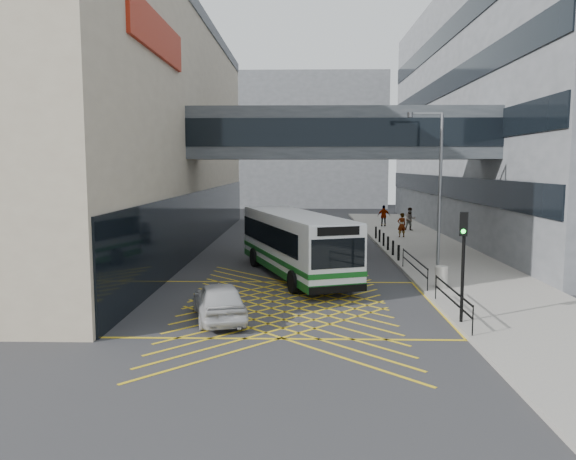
# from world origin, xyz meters

# --- Properties ---
(ground) EXTENTS (120.00, 120.00, 0.00)m
(ground) POSITION_xyz_m (0.00, 0.00, 0.00)
(ground) COLOR #333335
(building_whsmith) EXTENTS (24.17, 42.00, 16.00)m
(building_whsmith) POSITION_xyz_m (-17.98, 16.00, 8.00)
(building_whsmith) COLOR #B7A88D
(building_whsmith) RESTS_ON ground
(building_far) EXTENTS (28.00, 16.00, 18.00)m
(building_far) POSITION_xyz_m (-2.00, 60.00, 9.00)
(building_far) COLOR slate
(building_far) RESTS_ON ground
(skybridge) EXTENTS (20.00, 4.10, 3.00)m
(skybridge) POSITION_xyz_m (3.00, 12.00, 7.50)
(skybridge) COLOR #3E4348
(skybridge) RESTS_ON ground
(pavement) EXTENTS (6.00, 54.00, 0.16)m
(pavement) POSITION_xyz_m (9.00, 15.00, 0.08)
(pavement) COLOR gray
(pavement) RESTS_ON ground
(box_junction) EXTENTS (12.00, 9.00, 0.01)m
(box_junction) POSITION_xyz_m (0.00, 0.00, 0.00)
(box_junction) COLOR gold
(box_junction) RESTS_ON ground
(bus) EXTENTS (6.21, 11.68, 3.21)m
(bus) POSITION_xyz_m (0.27, 6.13, 1.72)
(bus) COLOR silver
(bus) RESTS_ON ground
(car_white) EXTENTS (2.98, 4.87, 1.45)m
(car_white) POSITION_xyz_m (-2.35, -2.26, 0.72)
(car_white) COLOR #BABABC
(car_white) RESTS_ON ground
(car_dark) EXTENTS (3.45, 4.99, 1.45)m
(car_dark) POSITION_xyz_m (-0.14, 18.95, 0.73)
(car_dark) COLOR black
(car_dark) RESTS_ON ground
(car_silver) EXTENTS (3.70, 5.05, 1.45)m
(car_silver) POSITION_xyz_m (3.52, 19.87, 0.72)
(car_silver) COLOR gray
(car_silver) RESTS_ON ground
(traffic_light) EXTENTS (0.31, 0.46, 3.87)m
(traffic_light) POSITION_xyz_m (6.21, -2.96, 2.68)
(traffic_light) COLOR black
(traffic_light) RESTS_ON pavement
(street_lamp) EXTENTS (1.85, 0.29, 8.17)m
(street_lamp) POSITION_xyz_m (7.62, 7.07, 4.81)
(street_lamp) COLOR slate
(street_lamp) RESTS_ON pavement
(litter_bin) EXTENTS (0.56, 0.56, 0.97)m
(litter_bin) POSITION_xyz_m (6.92, 2.72, 0.65)
(litter_bin) COLOR #ADA89E
(litter_bin) RESTS_ON pavement
(kerb_railings) EXTENTS (0.05, 12.54, 1.00)m
(kerb_railings) POSITION_xyz_m (6.15, 1.78, 0.88)
(kerb_railings) COLOR black
(kerb_railings) RESTS_ON pavement
(bollards) EXTENTS (0.14, 10.14, 0.90)m
(bollards) POSITION_xyz_m (6.25, 15.00, 0.61)
(bollards) COLOR black
(bollards) RESTS_ON pavement
(pedestrian_a) EXTENTS (0.84, 0.68, 1.86)m
(pedestrian_a) POSITION_xyz_m (8.31, 20.78, 1.09)
(pedestrian_a) COLOR gray
(pedestrian_a) RESTS_ON pavement
(pedestrian_b) EXTENTS (1.01, 0.68, 1.93)m
(pedestrian_b) POSITION_xyz_m (9.84, 25.37, 1.12)
(pedestrian_b) COLOR gray
(pedestrian_b) RESTS_ON pavement
(pedestrian_c) EXTENTS (1.17, 0.65, 1.90)m
(pedestrian_c) POSITION_xyz_m (8.08, 28.59, 1.11)
(pedestrian_c) COLOR gray
(pedestrian_c) RESTS_ON pavement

